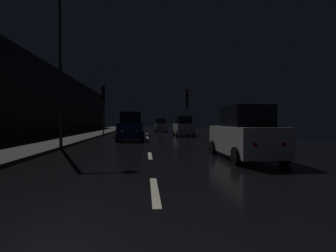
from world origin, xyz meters
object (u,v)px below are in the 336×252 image
(car_parked_right_near, at_px, (244,135))
(car_parked_right_far, at_px, (183,127))
(traffic_light_far_right, at_px, (187,102))
(traffic_light_far_left, at_px, (103,100))
(car_distant_taillights, at_px, (161,126))
(streetlamp_overhead, at_px, (68,46))
(car_approaching_headlights, at_px, (131,127))

(car_parked_right_near, bearing_deg, car_parked_right_far, 0.00)
(traffic_light_far_right, height_order, traffic_light_far_left, traffic_light_far_left)
(traffic_light_far_left, distance_m, car_distant_taillights, 12.12)
(streetlamp_overhead, xyz_separation_m, car_distant_taillights, (6.29, 21.97, -4.61))
(streetlamp_overhead, bearing_deg, car_distant_taillights, 74.02)
(traffic_light_far_right, relative_size, car_distant_taillights, 1.34)
(streetlamp_overhead, distance_m, car_parked_right_far, 14.54)
(car_distant_taillights, bearing_deg, car_approaching_headlights, 168.12)
(car_approaching_headlights, relative_size, car_parked_right_far, 1.10)
(car_distant_taillights, relative_size, car_parked_right_near, 0.92)
(streetlamp_overhead, relative_size, car_parked_right_far, 2.11)
(traffic_light_far_right, bearing_deg, traffic_light_far_left, -80.11)
(car_parked_right_far, bearing_deg, streetlamp_overhead, 144.81)
(car_distant_taillights, bearing_deg, streetlamp_overhead, 164.02)
(streetlamp_overhead, bearing_deg, car_approaching_headlights, 64.15)
(traffic_light_far_right, height_order, car_parked_right_far, traffic_light_far_right)
(car_approaching_headlights, distance_m, car_parked_right_near, 11.47)
(car_parked_right_far, distance_m, car_parked_right_near, 15.51)
(traffic_light_far_right, distance_m, car_parked_right_near, 18.29)
(car_distant_taillights, height_order, car_parked_right_far, car_parked_right_far)
(traffic_light_far_right, height_order, car_distant_taillights, traffic_light_far_right)
(traffic_light_far_right, height_order, car_parked_right_near, traffic_light_far_right)
(car_parked_right_near, bearing_deg, traffic_light_far_right, -2.54)
(streetlamp_overhead, bearing_deg, car_parked_right_near, -27.97)
(traffic_light_far_left, xyz_separation_m, car_approaching_headlights, (3.16, -6.06, -2.69))
(traffic_light_far_left, xyz_separation_m, car_parked_right_near, (8.17, -16.37, -2.76))
(streetlamp_overhead, height_order, car_approaching_headlights, streetlamp_overhead)
(car_parked_right_far, bearing_deg, car_distant_taillights, 8.87)
(car_approaching_headlights, bearing_deg, car_distant_taillights, 168.12)
(streetlamp_overhead, bearing_deg, traffic_light_far_left, 91.00)
(traffic_light_far_right, height_order, car_approaching_headlights, traffic_light_far_right)
(traffic_light_far_right, distance_m, car_approaching_headlights, 10.05)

